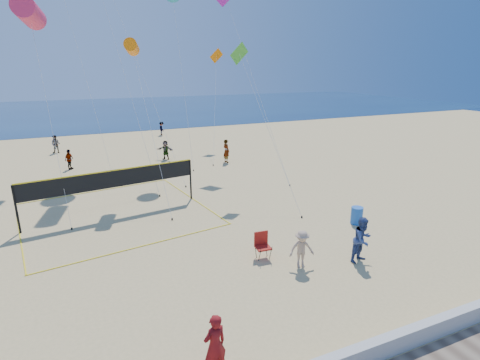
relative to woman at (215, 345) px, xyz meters
name	(u,v)px	position (x,y,z in m)	size (l,w,h in m)	color
ground	(245,317)	(1.64, 1.74, -0.88)	(120.00, 120.00, 0.00)	tan
ocean	(101,110)	(1.64, 63.74, -0.87)	(140.00, 50.00, 0.03)	#10294E
woman	(215,345)	(0.00, 0.00, 0.00)	(0.64, 0.42, 1.76)	maroon
bystander_a	(362,240)	(7.42, 3.13, 0.06)	(0.92, 0.72, 1.89)	navy
bystander_b	(302,249)	(4.94, 3.71, -0.11)	(1.00, 0.57, 1.54)	tan
far_person_0	(69,159)	(-3.38, 23.19, -0.11)	(0.91, 0.38, 1.55)	gray
far_person_1	(166,150)	(4.08, 23.41, -0.08)	(1.48, 0.47, 1.60)	gray
far_person_2	(226,151)	(8.39, 20.39, 0.07)	(0.69, 0.45, 1.90)	gray
far_person_3	(56,144)	(-4.48, 29.72, -0.07)	(0.79, 0.61, 1.62)	gray
far_person_4	(162,128)	(6.26, 34.94, -0.12)	(0.99, 0.57, 1.53)	gray
camp_chair	(262,243)	(3.88, 5.01, -0.26)	(0.63, 0.77, 1.22)	#9F1812
trash_barrel	(357,215)	(9.79, 6.19, -0.45)	(0.58, 0.58, 0.87)	blue
volleyball_net	(113,184)	(-1.18, 12.39, 0.79)	(10.37, 10.24, 2.44)	black
kite_0	(29,13)	(-4.11, 16.25, 9.35)	(1.55, 6.60, 11.00)	#D92956
kite_2	(132,47)	(0.95, 16.40, 7.76)	(1.15, 7.07, 9.15)	orange
kite_4	(244,65)	(6.99, 13.86, 6.77)	(1.46, 6.68, 8.99)	green
kite_5	(229,8)	(9.02, 21.12, 10.90)	(1.80, 9.18, 13.52)	#CB1DB0
kite_9	(216,63)	(10.21, 27.35, 6.94)	(4.22, 8.39, 9.21)	orange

